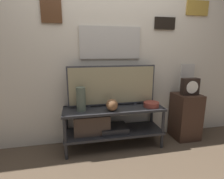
{
  "coord_description": "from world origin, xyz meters",
  "views": [
    {
      "loc": [
        -0.48,
        -1.91,
        1.31
      ],
      "look_at": [
        -0.02,
        0.25,
        0.81
      ],
      "focal_mm": 28.0,
      "sensor_mm": 36.0,
      "label": 1
    }
  ],
  "objects_px": {
    "vase_round_glass": "(112,105)",
    "vase_tall_ceramic": "(81,99)",
    "vase_wide_bowl": "(151,104)",
    "television": "(112,85)",
    "mantel_clock": "(190,87)"
  },
  "relations": [
    {
      "from": "vase_tall_ceramic",
      "to": "television",
      "type": "bearing_deg",
      "value": 16.47
    },
    {
      "from": "vase_round_glass",
      "to": "vase_wide_bowl",
      "type": "relative_size",
      "value": 0.73
    },
    {
      "from": "vase_tall_ceramic",
      "to": "mantel_clock",
      "type": "relative_size",
      "value": 1.23
    },
    {
      "from": "television",
      "to": "vase_tall_ceramic",
      "type": "distance_m",
      "value": 0.46
    },
    {
      "from": "vase_tall_ceramic",
      "to": "vase_wide_bowl",
      "type": "distance_m",
      "value": 0.94
    },
    {
      "from": "vase_round_glass",
      "to": "vase_tall_ceramic",
      "type": "height_order",
      "value": "vase_tall_ceramic"
    },
    {
      "from": "television",
      "to": "vase_tall_ceramic",
      "type": "height_order",
      "value": "television"
    },
    {
      "from": "vase_wide_bowl",
      "to": "mantel_clock",
      "type": "height_order",
      "value": "mantel_clock"
    },
    {
      "from": "television",
      "to": "vase_tall_ceramic",
      "type": "bearing_deg",
      "value": -163.53
    },
    {
      "from": "mantel_clock",
      "to": "television",
      "type": "bearing_deg",
      "value": 175.32
    },
    {
      "from": "vase_round_glass",
      "to": "vase_tall_ceramic",
      "type": "relative_size",
      "value": 0.5
    },
    {
      "from": "television",
      "to": "vase_round_glass",
      "type": "xyz_separation_m",
      "value": [
        -0.05,
        -0.2,
        -0.21
      ]
    },
    {
      "from": "television",
      "to": "vase_wide_bowl",
      "type": "relative_size",
      "value": 5.74
    },
    {
      "from": "vase_wide_bowl",
      "to": "vase_round_glass",
      "type": "bearing_deg",
      "value": -175.17
    },
    {
      "from": "vase_round_glass",
      "to": "vase_tall_ceramic",
      "type": "xyz_separation_m",
      "value": [
        -0.38,
        0.08,
        0.08
      ]
    }
  ]
}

